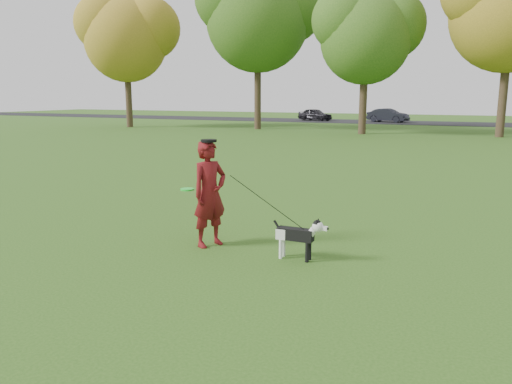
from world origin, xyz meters
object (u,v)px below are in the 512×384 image
at_px(man, 210,194).
at_px(car_mid, 388,115).
at_px(dog, 300,234).
at_px(car_left, 315,114).

relative_size(man, car_mid, 0.48).
distance_m(dog, car_left, 41.53).
height_order(man, car_mid, man).
xyz_separation_m(man, car_mid, (-3.79, 39.57, -0.26)).
distance_m(man, car_left, 40.99).
height_order(dog, car_mid, car_mid).
distance_m(man, car_mid, 39.75).
bearing_deg(car_mid, man, -158.85).
xyz_separation_m(dog, car_left, (-12.31, 39.67, 0.18)).
bearing_deg(car_left, man, -146.97).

